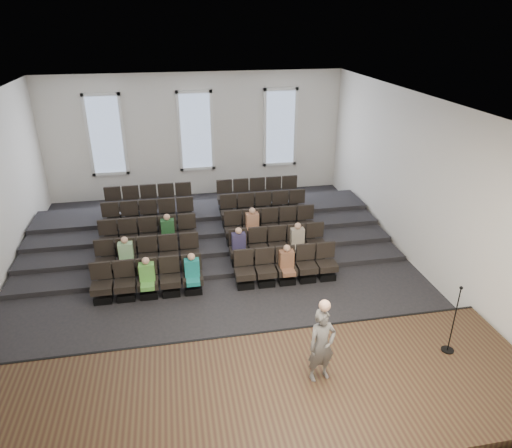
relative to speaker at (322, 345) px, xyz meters
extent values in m
plane|color=black|center=(-1.50, 4.89, -1.28)|extent=(14.00, 14.00, 0.00)
cube|color=white|center=(-1.50, 4.89, 3.73)|extent=(12.00, 14.00, 0.02)
cube|color=silver|center=(-1.50, 11.91, 1.22)|extent=(12.00, 0.04, 5.00)
cube|color=silver|center=(-1.50, -2.13, 1.22)|extent=(12.00, 0.04, 5.00)
cube|color=silver|center=(4.52, 4.89, 1.22)|extent=(0.04, 14.00, 5.00)
cube|color=#41321C|center=(-1.50, -0.21, -1.03)|extent=(11.80, 3.60, 0.50)
cube|color=black|center=(-1.50, 1.56, -1.03)|extent=(11.80, 0.06, 0.52)
cube|color=black|center=(-1.50, 7.22, -1.20)|extent=(11.80, 4.80, 0.15)
cube|color=black|center=(-1.50, 7.74, -1.13)|extent=(11.80, 3.75, 0.30)
cube|color=black|center=(-1.50, 8.27, -1.05)|extent=(11.80, 2.70, 0.45)
cube|color=black|center=(-1.50, 8.79, -0.98)|extent=(11.80, 1.65, 0.60)
cube|color=black|center=(-4.63, 4.29, -1.18)|extent=(0.47, 0.43, 0.20)
cube|color=black|center=(-4.63, 4.29, -0.87)|extent=(0.55, 0.50, 0.19)
cube|color=black|center=(-4.63, 4.50, -0.46)|extent=(0.55, 0.08, 0.50)
cube|color=black|center=(-4.03, 4.29, -1.18)|extent=(0.47, 0.43, 0.20)
cube|color=black|center=(-4.03, 4.29, -0.87)|extent=(0.55, 0.50, 0.19)
cube|color=black|center=(-4.03, 4.50, -0.46)|extent=(0.55, 0.08, 0.50)
cube|color=black|center=(-3.43, 4.29, -1.18)|extent=(0.47, 0.43, 0.20)
cube|color=black|center=(-3.43, 4.29, -0.87)|extent=(0.55, 0.50, 0.19)
cube|color=black|center=(-3.43, 4.50, -0.46)|extent=(0.55, 0.08, 0.50)
cube|color=black|center=(-2.83, 4.29, -1.18)|extent=(0.47, 0.43, 0.20)
cube|color=black|center=(-2.83, 4.29, -0.87)|extent=(0.55, 0.50, 0.19)
cube|color=black|center=(-2.83, 4.50, -0.46)|extent=(0.55, 0.08, 0.50)
cube|color=black|center=(-2.23, 4.29, -1.18)|extent=(0.47, 0.43, 0.20)
cube|color=black|center=(-2.23, 4.29, -0.87)|extent=(0.55, 0.50, 0.19)
cube|color=black|center=(-2.23, 4.50, -0.46)|extent=(0.55, 0.08, 0.50)
cube|color=black|center=(-0.78, 4.29, -1.18)|extent=(0.47, 0.43, 0.20)
cube|color=black|center=(-0.78, 4.29, -0.87)|extent=(0.55, 0.50, 0.19)
cube|color=black|center=(-0.78, 4.50, -0.46)|extent=(0.55, 0.08, 0.50)
cube|color=black|center=(-0.18, 4.29, -1.18)|extent=(0.47, 0.43, 0.20)
cube|color=black|center=(-0.18, 4.29, -0.87)|extent=(0.55, 0.50, 0.19)
cube|color=black|center=(-0.18, 4.50, -0.46)|extent=(0.55, 0.08, 0.50)
cube|color=black|center=(0.42, 4.29, -1.18)|extent=(0.47, 0.43, 0.20)
cube|color=black|center=(0.42, 4.29, -0.87)|extent=(0.55, 0.50, 0.19)
cube|color=black|center=(0.42, 4.50, -0.46)|extent=(0.55, 0.08, 0.50)
cube|color=black|center=(1.02, 4.29, -1.18)|extent=(0.47, 0.43, 0.20)
cube|color=black|center=(1.02, 4.29, -0.87)|extent=(0.55, 0.50, 0.19)
cube|color=black|center=(1.02, 4.50, -0.46)|extent=(0.55, 0.08, 0.50)
cube|color=black|center=(1.62, 4.29, -1.18)|extent=(0.47, 0.43, 0.20)
cube|color=black|center=(1.62, 4.29, -0.87)|extent=(0.55, 0.50, 0.19)
cube|color=black|center=(1.62, 4.50, -0.46)|extent=(0.55, 0.08, 0.50)
cube|color=black|center=(-4.63, 5.34, -1.03)|extent=(0.47, 0.43, 0.20)
cube|color=black|center=(-4.63, 5.34, -0.72)|extent=(0.55, 0.50, 0.19)
cube|color=black|center=(-4.63, 5.55, -0.31)|extent=(0.55, 0.08, 0.50)
cube|color=black|center=(-4.03, 5.34, -1.03)|extent=(0.47, 0.43, 0.20)
cube|color=black|center=(-4.03, 5.34, -0.72)|extent=(0.55, 0.50, 0.19)
cube|color=black|center=(-4.03, 5.55, -0.31)|extent=(0.55, 0.08, 0.50)
cube|color=black|center=(-3.43, 5.34, -1.03)|extent=(0.47, 0.43, 0.20)
cube|color=black|center=(-3.43, 5.34, -0.72)|extent=(0.55, 0.50, 0.19)
cube|color=black|center=(-3.43, 5.55, -0.31)|extent=(0.55, 0.08, 0.50)
cube|color=black|center=(-2.83, 5.34, -1.03)|extent=(0.47, 0.43, 0.20)
cube|color=black|center=(-2.83, 5.34, -0.72)|extent=(0.55, 0.50, 0.19)
cube|color=black|center=(-2.83, 5.55, -0.31)|extent=(0.55, 0.08, 0.50)
cube|color=black|center=(-2.23, 5.34, -1.03)|extent=(0.47, 0.43, 0.20)
cube|color=black|center=(-2.23, 5.34, -0.72)|extent=(0.55, 0.50, 0.19)
cube|color=black|center=(-2.23, 5.55, -0.31)|extent=(0.55, 0.08, 0.50)
cube|color=black|center=(-0.78, 5.34, -1.03)|extent=(0.47, 0.43, 0.20)
cube|color=black|center=(-0.78, 5.34, -0.72)|extent=(0.55, 0.50, 0.19)
cube|color=black|center=(-0.78, 5.55, -0.31)|extent=(0.55, 0.08, 0.50)
cube|color=black|center=(-0.18, 5.34, -1.03)|extent=(0.47, 0.43, 0.20)
cube|color=black|center=(-0.18, 5.34, -0.72)|extent=(0.55, 0.50, 0.19)
cube|color=black|center=(-0.18, 5.55, -0.31)|extent=(0.55, 0.08, 0.50)
cube|color=black|center=(0.42, 5.34, -1.03)|extent=(0.47, 0.43, 0.20)
cube|color=black|center=(0.42, 5.34, -0.72)|extent=(0.55, 0.50, 0.19)
cube|color=black|center=(0.42, 5.55, -0.31)|extent=(0.55, 0.08, 0.50)
cube|color=black|center=(1.02, 5.34, -1.03)|extent=(0.47, 0.43, 0.20)
cube|color=black|center=(1.02, 5.34, -0.72)|extent=(0.55, 0.50, 0.19)
cube|color=black|center=(1.02, 5.55, -0.31)|extent=(0.55, 0.08, 0.50)
cube|color=black|center=(1.62, 5.34, -1.03)|extent=(0.47, 0.43, 0.20)
cube|color=black|center=(1.62, 5.34, -0.72)|extent=(0.55, 0.50, 0.19)
cube|color=black|center=(1.62, 5.55, -0.31)|extent=(0.55, 0.08, 0.50)
cube|color=black|center=(-4.63, 6.39, -0.88)|extent=(0.47, 0.42, 0.20)
cube|color=black|center=(-4.63, 6.39, -0.57)|extent=(0.55, 0.50, 0.19)
cube|color=black|center=(-4.63, 6.60, -0.16)|extent=(0.55, 0.08, 0.50)
cube|color=black|center=(-4.03, 6.39, -0.88)|extent=(0.47, 0.42, 0.20)
cube|color=black|center=(-4.03, 6.39, -0.57)|extent=(0.55, 0.50, 0.19)
cube|color=black|center=(-4.03, 6.60, -0.16)|extent=(0.55, 0.08, 0.50)
cube|color=black|center=(-3.43, 6.39, -0.88)|extent=(0.47, 0.42, 0.20)
cube|color=black|center=(-3.43, 6.39, -0.57)|extent=(0.55, 0.50, 0.19)
cube|color=black|center=(-3.43, 6.60, -0.16)|extent=(0.55, 0.08, 0.50)
cube|color=black|center=(-2.83, 6.39, -0.88)|extent=(0.47, 0.42, 0.20)
cube|color=black|center=(-2.83, 6.39, -0.57)|extent=(0.55, 0.50, 0.19)
cube|color=black|center=(-2.83, 6.60, -0.16)|extent=(0.55, 0.08, 0.50)
cube|color=black|center=(-2.23, 6.39, -0.88)|extent=(0.47, 0.42, 0.20)
cube|color=black|center=(-2.23, 6.39, -0.57)|extent=(0.55, 0.50, 0.19)
cube|color=black|center=(-2.23, 6.60, -0.16)|extent=(0.55, 0.08, 0.50)
cube|color=black|center=(-0.78, 6.39, -0.88)|extent=(0.47, 0.42, 0.20)
cube|color=black|center=(-0.78, 6.39, -0.57)|extent=(0.55, 0.50, 0.19)
cube|color=black|center=(-0.78, 6.60, -0.16)|extent=(0.55, 0.08, 0.50)
cube|color=black|center=(-0.18, 6.39, -0.88)|extent=(0.47, 0.42, 0.20)
cube|color=black|center=(-0.18, 6.39, -0.57)|extent=(0.55, 0.50, 0.19)
cube|color=black|center=(-0.18, 6.60, -0.16)|extent=(0.55, 0.08, 0.50)
cube|color=black|center=(0.42, 6.39, -0.88)|extent=(0.47, 0.42, 0.20)
cube|color=black|center=(0.42, 6.39, -0.57)|extent=(0.55, 0.50, 0.19)
cube|color=black|center=(0.42, 6.60, -0.16)|extent=(0.55, 0.08, 0.50)
cube|color=black|center=(1.02, 6.39, -0.88)|extent=(0.47, 0.42, 0.20)
cube|color=black|center=(1.02, 6.39, -0.57)|extent=(0.55, 0.50, 0.19)
cube|color=black|center=(1.02, 6.60, -0.16)|extent=(0.55, 0.08, 0.50)
cube|color=black|center=(1.62, 6.39, -0.88)|extent=(0.47, 0.42, 0.20)
cube|color=black|center=(1.62, 6.39, -0.57)|extent=(0.55, 0.50, 0.19)
cube|color=black|center=(1.62, 6.60, -0.16)|extent=(0.55, 0.08, 0.50)
cube|color=black|center=(-4.63, 7.44, -0.73)|extent=(0.47, 0.42, 0.20)
cube|color=black|center=(-4.63, 7.44, -0.42)|extent=(0.55, 0.50, 0.19)
cube|color=black|center=(-4.63, 7.65, -0.01)|extent=(0.55, 0.08, 0.50)
cube|color=black|center=(-4.03, 7.44, -0.73)|extent=(0.47, 0.42, 0.20)
cube|color=black|center=(-4.03, 7.44, -0.42)|extent=(0.55, 0.50, 0.19)
cube|color=black|center=(-4.03, 7.65, -0.01)|extent=(0.55, 0.08, 0.50)
cube|color=black|center=(-3.43, 7.44, -0.73)|extent=(0.47, 0.42, 0.20)
cube|color=black|center=(-3.43, 7.44, -0.42)|extent=(0.55, 0.50, 0.19)
cube|color=black|center=(-3.43, 7.65, -0.01)|extent=(0.55, 0.08, 0.50)
cube|color=black|center=(-2.83, 7.44, -0.73)|extent=(0.47, 0.42, 0.20)
cube|color=black|center=(-2.83, 7.44, -0.42)|extent=(0.55, 0.50, 0.19)
cube|color=black|center=(-2.83, 7.65, -0.01)|extent=(0.55, 0.08, 0.50)
cube|color=black|center=(-2.23, 7.44, -0.73)|extent=(0.47, 0.42, 0.20)
cube|color=black|center=(-2.23, 7.44, -0.42)|extent=(0.55, 0.50, 0.19)
cube|color=black|center=(-2.23, 7.65, -0.01)|extent=(0.55, 0.08, 0.50)
cube|color=black|center=(-0.78, 7.44, -0.73)|extent=(0.47, 0.42, 0.20)
cube|color=black|center=(-0.78, 7.44, -0.42)|extent=(0.55, 0.50, 0.19)
cube|color=black|center=(-0.78, 7.65, -0.01)|extent=(0.55, 0.08, 0.50)
cube|color=black|center=(-0.18, 7.44, -0.73)|extent=(0.47, 0.42, 0.20)
cube|color=black|center=(-0.18, 7.44, -0.42)|extent=(0.55, 0.50, 0.19)
cube|color=black|center=(-0.18, 7.65, -0.01)|extent=(0.55, 0.08, 0.50)
cube|color=black|center=(0.42, 7.44, -0.73)|extent=(0.47, 0.42, 0.20)
cube|color=black|center=(0.42, 7.44, -0.42)|extent=(0.55, 0.50, 0.19)
cube|color=black|center=(0.42, 7.65, -0.01)|extent=(0.55, 0.08, 0.50)
cube|color=black|center=(1.02, 7.44, -0.73)|extent=(0.47, 0.42, 0.20)
cube|color=black|center=(1.02, 7.44, -0.42)|extent=(0.55, 0.50, 0.19)
cube|color=black|center=(1.02, 7.65, -0.01)|extent=(0.55, 0.08, 0.50)
cube|color=black|center=(1.62, 7.44, -0.73)|extent=(0.47, 0.42, 0.20)
cube|color=black|center=(1.62, 7.44, -0.42)|extent=(0.55, 0.50, 0.19)
cube|color=black|center=(1.62, 7.65, -0.01)|extent=(0.55, 0.08, 0.50)
cube|color=black|center=(-4.63, 8.49, -0.58)|extent=(0.47, 0.42, 0.20)
cube|color=black|center=(-4.63, 8.49, -0.27)|extent=(0.55, 0.50, 0.19)
cube|color=black|center=(-4.63, 8.70, 0.14)|extent=(0.55, 0.08, 0.50)
cube|color=black|center=(-4.03, 8.49, -0.58)|extent=(0.47, 0.42, 0.20)
cube|color=black|center=(-4.03, 8.49, -0.27)|extent=(0.55, 0.50, 0.19)
cube|color=black|center=(-4.03, 8.70, 0.14)|extent=(0.55, 0.08, 0.50)
cube|color=black|center=(-3.43, 8.49, -0.58)|extent=(0.47, 0.42, 0.20)
cube|color=black|center=(-3.43, 8.49, -0.27)|extent=(0.55, 0.50, 0.19)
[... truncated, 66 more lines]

